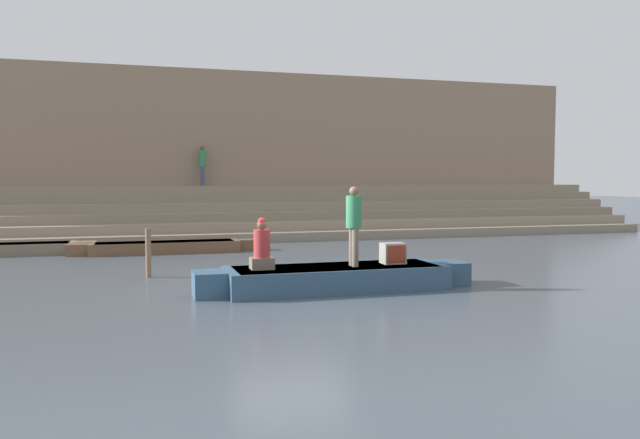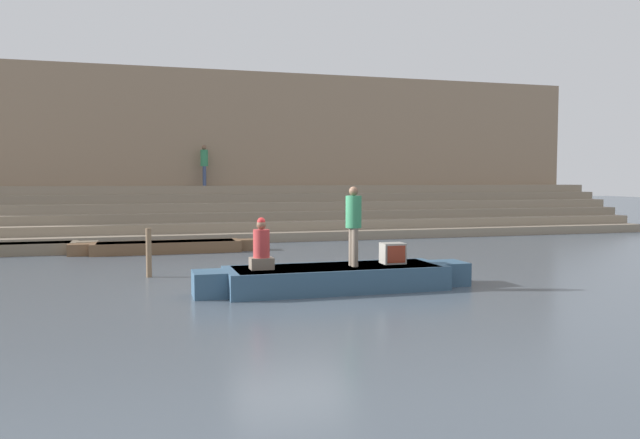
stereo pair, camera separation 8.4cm
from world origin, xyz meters
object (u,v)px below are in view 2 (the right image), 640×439
Objects in this scene: person_standing at (353,220)px; mooring_post at (149,253)px; rowboat_main at (336,277)px; moored_boat_shore at (167,247)px; person_on_steps at (204,162)px; tv_set at (393,253)px; person_rowing at (261,249)px.

person_standing reaches higher than mooring_post.
mooring_post is (-3.72, 2.86, 0.31)m from rowboat_main.
person_standing reaches higher than moored_boat_shore.
person_on_steps is at bearing 77.85° from mooring_post.
moored_boat_shore is (-3.45, 7.90, -1.26)m from person_standing.
tv_set is 5.75m from mooring_post.
mooring_post is at bearing 160.85° from person_standing.
person_on_steps is (-1.63, 14.27, 1.56)m from person_standing.
person_standing is 0.98× the size of person_on_steps.
person_rowing is 2.16× the size of tv_set.
person_standing is at bearing 40.62° from person_on_steps.
mooring_post is at bearing 143.32° from tv_set.
rowboat_main is 14.51m from person_on_steps.
person_on_steps reaches higher than rowboat_main.
person_standing is 14.45m from person_on_steps.
rowboat_main is at bearing -14.95° from person_rowing.
tv_set is at bearing 24.78° from person_standing.
person_rowing is 0.62× the size of person_on_steps.
rowboat_main is at bearing 174.81° from tv_set.
tv_set is 0.29× the size of person_on_steps.
person_standing is 2.00m from person_rowing.
person_rowing is 3.58m from mooring_post.
person_on_steps reaches higher than mooring_post.
moored_boat_shore is at bearing 108.49° from rowboat_main.
tv_set is at bearing -61.90° from moored_boat_shore.
mooring_post reaches higher than rowboat_main.
person_rowing is at bearing 32.93° from person_on_steps.
rowboat_main is 3.54× the size of person_standing.
mooring_post is at bearing 139.25° from rowboat_main.
person_standing is at bearing -17.31° from person_rowing.
rowboat_main is 1.37m from tv_set.
person_standing is at bearing -67.79° from moored_boat_shore.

